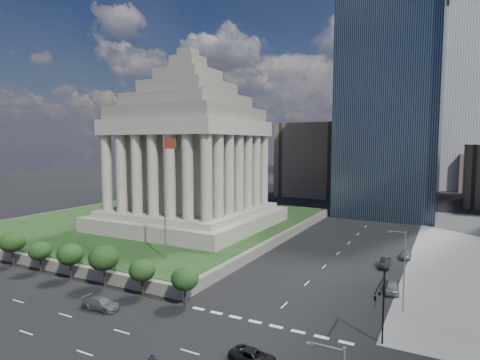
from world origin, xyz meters
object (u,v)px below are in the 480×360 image
Objects in this scene: parked_sedan_mid at (385,263)px; parked_sedan_near at (392,287)px; flagpole at (165,190)px; suv_grey at (101,304)px; street_lamp_north at (403,266)px; war_memorial at (189,139)px; parked_sedan_far at (406,255)px; traffic_signal_ne at (381,300)px; pickup_truck at (254,357)px.

parked_sedan_near is at bearing -80.25° from parked_sedan_mid.
parked_sedan_near is at bearing 11.81° from flagpole.
flagpole reaches higher than suv_grey.
street_lamp_north is 2.25× the size of parked_sedan_mid.
war_memorial is 52.78m from parked_sedan_near.
parked_sedan_far is (-1.83, 24.31, -4.93)m from street_lamp_north.
parked_sedan_near is 1.06× the size of parked_sedan_far.
parked_sedan_near is 1.03× the size of parked_sedan_mid.
war_memorial reaches higher than street_lamp_north.
parked_sedan_near is (-1.00, 17.27, -4.48)m from traffic_signal_ne.
flagpole is at bearing 3.59° from suv_grey.
war_memorial is at bearing 154.08° from street_lamp_north.
parked_sedan_far is at bearing -41.58° from suv_grey.
traffic_signal_ne reaches higher than pickup_truck.
traffic_signal_ne reaches higher than parked_sedan_far.
parked_sedan_near is at bearing 93.31° from traffic_signal_ne.
pickup_truck is 36.84m from parked_sedan_mid.
war_memorial is at bearing 169.64° from parked_sedan_mid.
pickup_truck is at bearing -142.26° from traffic_signal_ne.
parked_sedan_far is (31.11, 41.07, 0.01)m from suv_grey.
suv_grey is 1.10× the size of parked_sedan_near.
parked_sedan_near is at bearing -20.52° from war_memorial.
parked_sedan_near reaches higher than parked_sedan_mid.
pickup_truck is at bearing -102.86° from parked_sedan_mid.
pickup_truck is 1.06× the size of parked_sedan_near.
parked_sedan_near reaches higher than parked_sedan_far.
flagpole is 36.69m from traffic_signal_ne.
traffic_signal_ne is 29.12m from parked_sedan_mid.
parked_sedan_near is (-1.83, 5.97, -4.89)m from street_lamp_north.
traffic_signal_ne is (46.50, -34.30, -16.15)m from war_memorial.
traffic_signal_ne is 32.88m from suv_grey.
suv_grey is 38.52m from parked_sedan_near.
suv_grey is (-32.93, -16.76, -4.94)m from street_lamp_north.
parked_sedan_near is at bearing -90.91° from parked_sedan_far.
parked_sedan_far reaches higher than suv_grey.
war_memorial is 4.88× the size of traffic_signal_ne.
parked_sedan_mid is at bearing 104.09° from street_lamp_north.
parked_sedan_far is at bearing 37.21° from flagpole.
street_lamp_north reaches higher than suv_grey.
parked_sedan_mid is at bearing 94.45° from parked_sedan_near.
flagpole is at bearing -152.12° from parked_sedan_mid.
war_memorial reaches higher than flagpole.
street_lamp_north is (47.33, -23.00, -15.74)m from war_memorial.
war_memorial is at bearing 15.46° from suv_grey.
pickup_truck is (-9.97, -7.72, -4.58)m from traffic_signal_ne.
suv_grey is at bearing -81.97° from flagpole.
suv_grey is 51.52m from parked_sedan_far.
traffic_signal_ne is at bearing -89.30° from parked_sedan_far.
traffic_signal_ne is 17.87m from parked_sedan_near.
parked_sedan_far is at bearing 67.76° from parked_sedan_mid.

